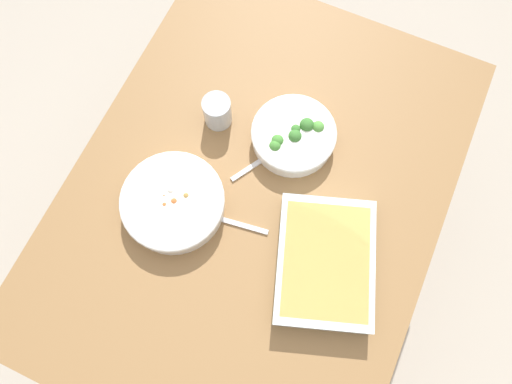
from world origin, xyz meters
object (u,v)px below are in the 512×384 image
object	(u,v)px
broccoli_bowl	(294,135)
spoon_by_broccoli	(268,156)
spoon_by_stew	(222,219)
baking_dish	(325,262)
stew_bowl	(173,203)
drink_cup	(217,112)

from	to	relation	value
broccoli_bowl	spoon_by_broccoli	world-z (taller)	broccoli_bowl
spoon_by_stew	baking_dish	bearing A→B (deg)	-90.30
baking_dish	spoon_by_stew	world-z (taller)	baking_dish
spoon_by_broccoli	stew_bowl	bearing A→B (deg)	144.27
spoon_by_stew	drink_cup	bearing A→B (deg)	27.41
stew_bowl	broccoli_bowl	size ratio (longest dim) A/B	1.16
spoon_by_stew	spoon_by_broccoli	distance (m)	0.20
drink_cup	spoon_by_stew	bearing A→B (deg)	-152.59
stew_bowl	broccoli_bowl	xyz separation A→B (m)	(0.28, -0.19, -0.00)
baking_dish	drink_cup	world-z (taller)	drink_cup
spoon_by_broccoli	baking_dish	bearing A→B (deg)	-131.02
broccoli_bowl	spoon_by_stew	bearing A→B (deg)	164.16
stew_bowl	spoon_by_broccoli	world-z (taller)	stew_bowl
spoon_by_stew	spoon_by_broccoli	size ratio (longest dim) A/B	1.10
broccoli_bowl	stew_bowl	bearing A→B (deg)	145.39
broccoli_bowl	drink_cup	distance (m)	0.20
baking_dish	spoon_by_stew	size ratio (longest dim) A/B	2.02
broccoli_bowl	baking_dish	distance (m)	0.33
baking_dish	spoon_by_stew	distance (m)	0.27
broccoli_bowl	spoon_by_broccoli	bearing A→B (deg)	149.20
stew_bowl	spoon_by_stew	distance (m)	0.12
stew_bowl	broccoli_bowl	world-z (taller)	broccoli_bowl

